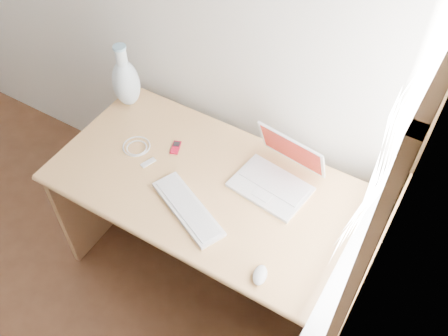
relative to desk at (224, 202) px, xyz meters
The scene contains 9 objects.
window 1.01m from the desk, ahead, with size 0.11×0.99×1.10m.
desk is the anchor object (origin of this frame).
laptop 0.35m from the desk, 18.03° to the left, with size 0.35×0.30×0.22m.
external_keyboard 0.34m from the desk, 95.42° to the right, with size 0.41×0.27×0.02m.
mouse 0.58m from the desk, 44.34° to the right, with size 0.05×0.09×0.03m, color white.
ipod 0.35m from the desk, behind, with size 0.06×0.09×0.01m.
cable_coil 0.49m from the desk, behind, with size 0.13×0.13×0.01m, color white.
remote 0.41m from the desk, 158.42° to the right, with size 0.03×0.07×0.01m, color white.
vase 0.75m from the desk, 166.91° to the left, with size 0.13×0.13×0.34m.
Camera 1 is at (1.76, 0.17, 2.44)m, focal length 40.00 mm.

